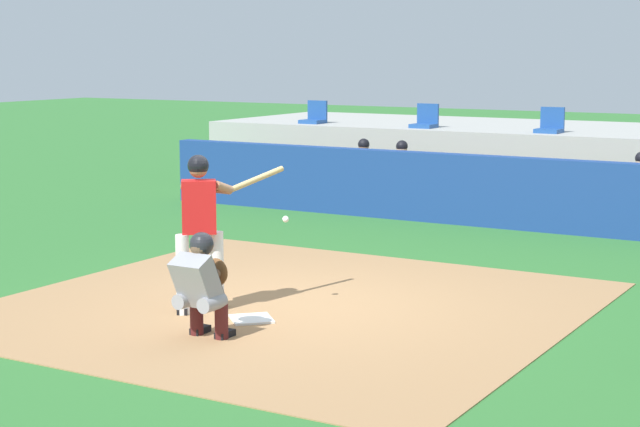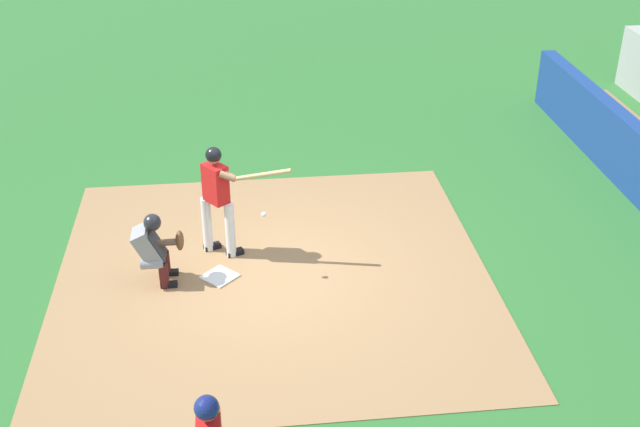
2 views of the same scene
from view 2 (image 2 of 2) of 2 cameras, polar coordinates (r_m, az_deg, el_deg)
The scene contains 5 objects.
ground_plane at distance 12.05m, azimuth -3.32°, elevation -4.35°, with size 80.00×80.00×0.00m, color #2D6B2D.
dirt_infield at distance 12.05m, azimuth -3.32°, elevation -4.32°, with size 6.40×6.40×0.01m, color #9E754C.
home_plate at distance 12.04m, azimuth -7.14°, elevation -4.46°, with size 0.44×0.44×0.02m, color white.
batter_at_plate at distance 12.12m, azimuth -7.25°, elevation 1.34°, with size 0.68×1.38×1.80m.
catcher_crouched at distance 11.79m, azimuth -11.58°, elevation -2.27°, with size 0.48×1.94×1.13m.
Camera 2 is at (10.08, -0.43, 6.59)m, focal length 45.08 mm.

